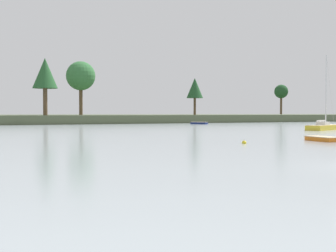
{
  "coord_description": "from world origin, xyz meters",
  "views": [
    {
      "loc": [
        -15.9,
        -12.9,
        2.32
      ],
      "look_at": [
        3.68,
        27.93,
        0.98
      ],
      "focal_mm": 46.73,
      "sensor_mm": 36.0,
      "label": 1
    }
  ],
  "objects": [
    {
      "name": "dinghy_navy",
      "position": [
        29.31,
        66.35,
        0.16
      ],
      "size": [
        3.41,
        3.75,
        0.64
      ],
      "color": "navy",
      "rests_on": "ground"
    },
    {
      "name": "shore_tree_far_right",
      "position": [
        10.45,
        90.19,
        11.1
      ],
      "size": [
        6.92,
        6.92,
        12.79
      ],
      "color": "brown",
      "rests_on": "far_shore_bank"
    },
    {
      "name": "shore_tree_right",
      "position": [
        35.98,
        80.21,
        8.33
      ],
      "size": [
        3.99,
        3.99,
        9.01
      ],
      "color": "brown",
      "rests_on": "far_shore_bank"
    },
    {
      "name": "far_shore_bank",
      "position": [
        0.0,
        103.89,
        0.93
      ],
      "size": [
        249.81,
        57.78,
        1.86
      ],
      "primitive_type": "cube",
      "color": "#4C563D",
      "rests_on": "ground"
    },
    {
      "name": "shore_tree_center",
      "position": [
        0.06,
        78.36,
        10.29
      ],
      "size": [
        5.05,
        5.05,
        11.7
      ],
      "color": "brown",
      "rests_on": "far_shore_bank"
    },
    {
      "name": "dinghy_orange",
      "position": [
        11.31,
        14.14,
        0.13
      ],
      "size": [
        1.73,
        3.34,
        0.52
      ],
      "color": "orange",
      "rests_on": "ground"
    },
    {
      "name": "shore_tree_inland_c",
      "position": [
        84.14,
        105.71,
        9.56
      ],
      "size": [
        4.7,
        4.7,
        10.22
      ],
      "color": "brown",
      "rests_on": "far_shore_bank"
    },
    {
      "name": "mooring_buoy_orange",
      "position": [
        44.53,
        47.22,
        0.08
      ],
      "size": [
        0.45,
        0.45,
        0.5
      ],
      "color": "orange",
      "rests_on": "ground"
    },
    {
      "name": "sailboat_yellow",
      "position": [
        29.3,
        31.84,
        0.22
      ],
      "size": [
        7.72,
        4.77,
        10.77
      ],
      "color": "gold",
      "rests_on": "ground"
    },
    {
      "name": "mooring_buoy_yellow",
      "position": [
        3.63,
        14.44,
        0.06
      ],
      "size": [
        0.35,
        0.35,
        0.4
      ],
      "color": "yellow",
      "rests_on": "ground"
    }
  ]
}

